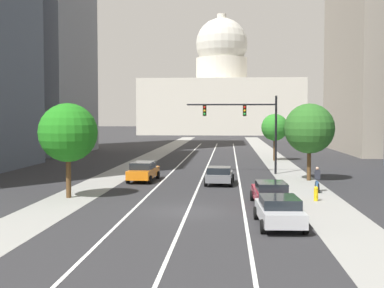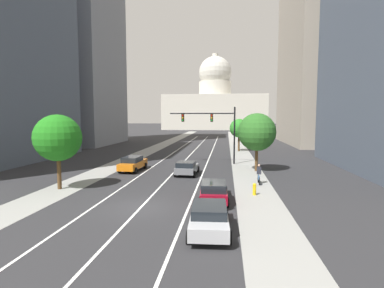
{
  "view_description": "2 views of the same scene",
  "coord_description": "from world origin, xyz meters",
  "px_view_note": "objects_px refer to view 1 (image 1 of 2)",
  "views": [
    {
      "loc": [
        2.22,
        -27.72,
        5.17
      ],
      "look_at": [
        -0.72,
        13.24,
        2.97
      ],
      "focal_mm": 48.12,
      "sensor_mm": 36.0,
      "label": 1
    },
    {
      "loc": [
        5.41,
        -18.37,
        5.83
      ],
      "look_at": [
        1.1,
        19.49,
        2.36
      ],
      "focal_mm": 28.06,
      "sensor_mm": 36.0,
      "label": 2
    }
  ],
  "objects_px": {
    "car_gray": "(220,175)",
    "street_tree_near_left": "(68,133)",
    "cyclist": "(317,180)",
    "street_tree_mid_right": "(275,128)",
    "car_silver": "(279,210)",
    "street_tree_far_right": "(309,129)",
    "traffic_signal_mast": "(248,120)",
    "car_crimson": "(270,193)",
    "fire_hydrant": "(316,194)",
    "car_orange": "(143,171)",
    "capitol_building": "(221,96)"
  },
  "relations": [
    {
      "from": "car_gray",
      "to": "street_tree_near_left",
      "type": "height_order",
      "value": "street_tree_near_left"
    },
    {
      "from": "car_orange",
      "to": "street_tree_far_right",
      "type": "xyz_separation_m",
      "value": [
        13.28,
        1.34,
        3.38
      ]
    },
    {
      "from": "car_orange",
      "to": "car_crimson",
      "type": "xyz_separation_m",
      "value": [
        9.2,
        -10.83,
        -0.05
      ]
    },
    {
      "from": "car_gray",
      "to": "cyclist",
      "type": "bearing_deg",
      "value": -113.42
    },
    {
      "from": "car_gray",
      "to": "street_tree_mid_right",
      "type": "height_order",
      "value": "street_tree_mid_right"
    },
    {
      "from": "cyclist",
      "to": "street_tree_near_left",
      "type": "bearing_deg",
      "value": 103.41
    },
    {
      "from": "traffic_signal_mast",
      "to": "car_crimson",
      "type": "bearing_deg",
      "value": -87.72
    },
    {
      "from": "car_crimson",
      "to": "street_tree_far_right",
      "type": "bearing_deg",
      "value": -20.63
    },
    {
      "from": "car_crimson",
      "to": "street_tree_mid_right",
      "type": "height_order",
      "value": "street_tree_mid_right"
    },
    {
      "from": "cyclist",
      "to": "street_tree_near_left",
      "type": "relative_size",
      "value": 0.29
    },
    {
      "from": "car_orange",
      "to": "car_silver",
      "type": "xyz_separation_m",
      "value": [
        9.2,
        -16.34,
        -0.06
      ]
    },
    {
      "from": "cyclist",
      "to": "street_tree_mid_right",
      "type": "relative_size",
      "value": 0.31
    },
    {
      "from": "street_tree_mid_right",
      "to": "cyclist",
      "type": "bearing_deg",
      "value": -88.39
    },
    {
      "from": "traffic_signal_mast",
      "to": "cyclist",
      "type": "height_order",
      "value": "traffic_signal_mast"
    },
    {
      "from": "car_silver",
      "to": "street_tree_mid_right",
      "type": "bearing_deg",
      "value": -7.2
    },
    {
      "from": "capitol_building",
      "to": "traffic_signal_mast",
      "type": "bearing_deg",
      "value": -87.88
    },
    {
      "from": "car_silver",
      "to": "cyclist",
      "type": "relative_size",
      "value": 2.76
    },
    {
      "from": "capitol_building",
      "to": "car_orange",
      "type": "relative_size",
      "value": 9.54
    },
    {
      "from": "car_silver",
      "to": "traffic_signal_mast",
      "type": "distance_m",
      "value": 22.67
    },
    {
      "from": "car_orange",
      "to": "street_tree_mid_right",
      "type": "xyz_separation_m",
      "value": [
        12.18,
        20.07,
        3.06
      ]
    },
    {
      "from": "car_silver",
      "to": "street_tree_near_left",
      "type": "xyz_separation_m",
      "value": [
        -12.53,
        7.61,
        3.38
      ]
    },
    {
      "from": "street_tree_near_left",
      "to": "cyclist",
      "type": "bearing_deg",
      "value": 13.02
    },
    {
      "from": "cyclist",
      "to": "street_tree_far_right",
      "type": "bearing_deg",
      "value": -3.23
    },
    {
      "from": "car_orange",
      "to": "fire_hydrant",
      "type": "xyz_separation_m",
      "value": [
        12.15,
        -8.89,
        -0.35
      ]
    },
    {
      "from": "fire_hydrant",
      "to": "street_tree_far_right",
      "type": "distance_m",
      "value": 10.94
    },
    {
      "from": "capitol_building",
      "to": "traffic_signal_mast",
      "type": "height_order",
      "value": "capitol_building"
    },
    {
      "from": "car_crimson",
      "to": "capitol_building",
      "type": "bearing_deg",
      "value": 0.03
    },
    {
      "from": "car_orange",
      "to": "fire_hydrant",
      "type": "relative_size",
      "value": 5.35
    },
    {
      "from": "car_gray",
      "to": "street_tree_near_left",
      "type": "xyz_separation_m",
      "value": [
        -9.46,
        -7.06,
        3.41
      ]
    },
    {
      "from": "street_tree_far_right",
      "to": "capitol_building",
      "type": "bearing_deg",
      "value": 94.47
    },
    {
      "from": "car_crimson",
      "to": "cyclist",
      "type": "bearing_deg",
      "value": -34.26
    },
    {
      "from": "car_silver",
      "to": "fire_hydrant",
      "type": "height_order",
      "value": "car_silver"
    },
    {
      "from": "car_orange",
      "to": "street_tree_near_left",
      "type": "xyz_separation_m",
      "value": [
        -3.33,
        -8.73,
        3.32
      ]
    },
    {
      "from": "fire_hydrant",
      "to": "street_tree_near_left",
      "type": "height_order",
      "value": "street_tree_near_left"
    },
    {
      "from": "cyclist",
      "to": "street_tree_mid_right",
      "type": "bearing_deg",
      "value": 2.0
    },
    {
      "from": "car_orange",
      "to": "capitol_building",
      "type": "bearing_deg",
      "value": 0.32
    },
    {
      "from": "street_tree_mid_right",
      "to": "fire_hydrant",
      "type": "bearing_deg",
      "value": -90.05
    },
    {
      "from": "traffic_signal_mast",
      "to": "cyclist",
      "type": "relative_size",
      "value": 4.71
    },
    {
      "from": "street_tree_mid_right",
      "to": "street_tree_near_left",
      "type": "bearing_deg",
      "value": -118.3
    },
    {
      "from": "car_orange",
      "to": "car_silver",
      "type": "height_order",
      "value": "car_orange"
    },
    {
      "from": "cyclist",
      "to": "street_tree_far_right",
      "type": "height_order",
      "value": "street_tree_far_right"
    },
    {
      "from": "street_tree_near_left",
      "to": "street_tree_mid_right",
      "type": "relative_size",
      "value": 1.1
    },
    {
      "from": "capitol_building",
      "to": "street_tree_mid_right",
      "type": "bearing_deg",
      "value": -85.3
    },
    {
      "from": "street_tree_far_right",
      "to": "street_tree_near_left",
      "type": "bearing_deg",
      "value": -148.79
    },
    {
      "from": "traffic_signal_mast",
      "to": "street_tree_mid_right",
      "type": "xyz_separation_m",
      "value": [
        3.64,
        14.13,
        -1.01
      ]
    },
    {
      "from": "car_silver",
      "to": "street_tree_near_left",
      "type": "distance_m",
      "value": 15.05
    },
    {
      "from": "car_crimson",
      "to": "traffic_signal_mast",
      "type": "bearing_deg",
      "value": 0.18
    },
    {
      "from": "capitol_building",
      "to": "traffic_signal_mast",
      "type": "xyz_separation_m",
      "value": [
        3.94,
        -106.37,
        -6.4
      ]
    },
    {
      "from": "traffic_signal_mast",
      "to": "car_gray",
      "type": "bearing_deg",
      "value": -107.61
    },
    {
      "from": "car_orange",
      "to": "cyclist",
      "type": "relative_size",
      "value": 2.83
    }
  ]
}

